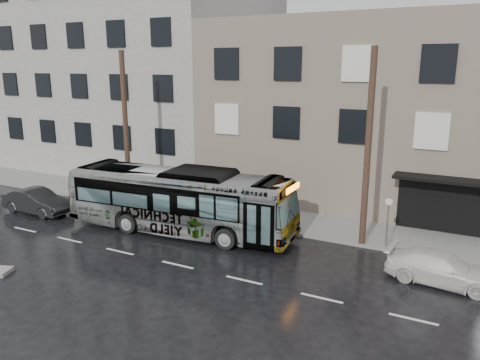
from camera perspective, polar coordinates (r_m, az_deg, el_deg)
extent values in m
plane|color=black|center=(22.46, -3.94, -7.97)|extent=(120.00, 120.00, 0.00)
cube|color=gray|center=(26.48, 1.57, -4.33)|extent=(90.00, 3.60, 0.15)
cube|color=#78695C|center=(31.17, 16.47, 8.07)|extent=(20.00, 12.00, 11.00)
cube|color=#A8A69F|center=(43.11, -15.16, 12.95)|extent=(26.00, 15.00, 16.00)
cylinder|color=#4A3325|center=(21.84, 15.33, 3.64)|extent=(0.30, 0.30, 9.00)
cylinder|color=#4A3325|center=(28.23, -13.75, 5.96)|extent=(0.30, 0.30, 9.00)
cylinder|color=slate|center=(22.45, 17.54, -4.95)|extent=(0.06, 0.06, 2.40)
imported|color=#B2B2B2|center=(23.87, -7.44, -2.49)|extent=(12.16, 3.66, 3.34)
imported|color=silver|center=(20.15, 23.41, -9.88)|extent=(4.38, 2.08, 1.23)
imported|color=black|center=(29.36, -23.54, -2.40)|extent=(4.27, 1.50, 1.41)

